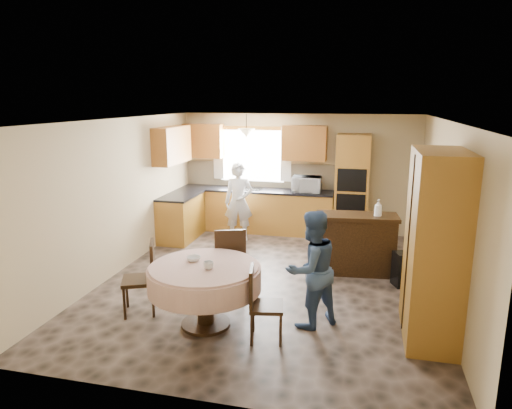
{
  "coord_description": "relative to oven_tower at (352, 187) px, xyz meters",
  "views": [
    {
      "loc": [
        1.37,
        -6.57,
        2.8
      ],
      "look_at": [
        -0.27,
        0.3,
        1.16
      ],
      "focal_mm": 32.0,
      "sensor_mm": 36.0,
      "label": 1
    }
  ],
  "objects": [
    {
      "name": "chair_left",
      "position": [
        -2.53,
        -4.09,
        -0.52
      ],
      "size": [
        0.56,
        0.56,
        0.98
      ],
      "rotation": [
        0.0,
        0.0,
        -1.16
      ],
      "color": "#321F0D",
      "rests_on": "floor"
    },
    {
      "name": "wall_right",
      "position": [
        1.35,
        -2.69,
        0.19
      ],
      "size": [
        0.02,
        6.0,
        2.5
      ],
      "primitive_type": "cube",
      "color": "tan",
      "rests_on": "floor"
    },
    {
      "name": "bowl_sideboard",
      "position": [
        -0.26,
        -1.98,
        -0.11
      ],
      "size": [
        0.24,
        0.24,
        0.06
      ],
      "primitive_type": "imported",
      "rotation": [
        0.0,
        0.0,
        0.09
      ],
      "color": "#B2B2B2",
      "rests_on": "sideboard"
    },
    {
      "name": "curtain_left",
      "position": [
        -2.9,
        0.24,
        0.59
      ],
      "size": [
        0.22,
        0.02,
        1.15
      ],
      "primitive_type": "cube",
      "color": "white",
      "rests_on": "wall_back"
    },
    {
      "name": "pendant",
      "position": [
        -2.15,
        -0.19,
        1.06
      ],
      "size": [
        0.36,
        0.36,
        0.18
      ],
      "primitive_type": "cone",
      "rotation": [
        3.14,
        0.0,
        0.0
      ],
      "color": "beige",
      "rests_on": "ceiling"
    },
    {
      "name": "bottle_sideboard",
      "position": [
        0.47,
        -1.98,
        0.03
      ],
      "size": [
        0.16,
        0.16,
        0.33
      ],
      "primitive_type": "imported",
      "rotation": [
        0.0,
        0.0,
        -0.38
      ],
      "color": "silver",
      "rests_on": "sideboard"
    },
    {
      "name": "person_dining",
      "position": [
        -0.35,
        -3.94,
        -0.32
      ],
      "size": [
        0.91,
        0.91,
        1.49
      ],
      "primitive_type": "imported",
      "rotation": [
        0.0,
        0.0,
        3.91
      ],
      "color": "#37517A",
      "rests_on": "floor"
    },
    {
      "name": "backsplash",
      "position": [
        -2.0,
        0.3,
        0.12
      ],
      "size": [
        3.3,
        0.02,
        0.55
      ],
      "primitive_type": "cube",
      "color": "beige",
      "rests_on": "wall_back"
    },
    {
      "name": "wall_cab_left",
      "position": [
        -3.2,
        0.15,
        0.85
      ],
      "size": [
        0.85,
        0.33,
        0.72
      ],
      "primitive_type": "cube",
      "color": "#B3702C",
      "rests_on": "wall_back"
    },
    {
      "name": "oven_lower",
      "position": [
        0.0,
        -0.31,
        -0.31
      ],
      "size": [
        0.56,
        0.01,
        0.45
      ],
      "primitive_type": "cube",
      "color": "black",
      "rests_on": "oven_tower"
    },
    {
      "name": "wall_cab_side",
      "position": [
        -3.48,
        -0.89,
        0.85
      ],
      "size": [
        0.33,
        1.2,
        0.72
      ],
      "primitive_type": "cube",
      "color": "#B3702C",
      "rests_on": "wall_left"
    },
    {
      "name": "space_heater",
      "position": [
        0.93,
        -2.35,
        -0.8
      ],
      "size": [
        0.46,
        0.39,
        0.53
      ],
      "primitive_type": "cube",
      "rotation": [
        0.0,
        0.0,
        0.38
      ],
      "color": "black",
      "rests_on": "floor"
    },
    {
      "name": "base_cab_back",
      "position": [
        -2.0,
        0.01,
        -0.62
      ],
      "size": [
        3.3,
        0.6,
        0.88
      ],
      "primitive_type": "cube",
      "color": "#CC8836",
      "rests_on": "floor"
    },
    {
      "name": "window",
      "position": [
        -2.15,
        0.29,
        0.54
      ],
      "size": [
        1.4,
        0.03,
        1.1
      ],
      "primitive_type": "cube",
      "color": "white",
      "rests_on": "wall_back"
    },
    {
      "name": "wall_left",
      "position": [
        -3.65,
        -2.69,
        0.19
      ],
      "size": [
        0.02,
        6.0,
        2.5
      ],
      "primitive_type": "cube",
      "color": "tan",
      "rests_on": "floor"
    },
    {
      "name": "microwave",
      "position": [
        -0.91,
        -0.04,
        0.02
      ],
      "size": [
        0.59,
        0.41,
        0.33
      ],
      "primitive_type": "imported",
      "rotation": [
        0.0,
        0.0,
        0.02
      ],
      "color": "silver",
      "rests_on": "counter_back"
    },
    {
      "name": "wall_back",
      "position": [
        -1.15,
        0.31,
        0.19
      ],
      "size": [
        5.0,
        0.02,
        2.5
      ],
      "primitive_type": "cube",
      "color": "tan",
      "rests_on": "floor"
    },
    {
      "name": "chair_back",
      "position": [
        -1.56,
        -3.41,
        -0.48
      ],
      "size": [
        0.59,
        0.59,
        1.05
      ],
      "rotation": [
        0.0,
        0.0,
        3.52
      ],
      "color": "#321F0D",
      "rests_on": "floor"
    },
    {
      "name": "sideboard",
      "position": [
        0.15,
        -1.98,
        -0.6
      ],
      "size": [
        1.34,
        0.66,
        0.92
      ],
      "primitive_type": "cube",
      "rotation": [
        0.0,
        0.0,
        0.1
      ],
      "color": "#321F0D",
      "rests_on": "floor"
    },
    {
      "name": "oven_tower",
      "position": [
        0.0,
        0.0,
        0.0
      ],
      "size": [
        0.66,
        0.62,
        2.12
      ],
      "primitive_type": "cube",
      "color": "#CC8836",
      "rests_on": "floor"
    },
    {
      "name": "cupboard",
      "position": [
        1.07,
        -3.88,
        0.06
      ],
      "size": [
        0.59,
        1.18,
        2.24
      ],
      "primitive_type": "cube",
      "color": "#CC8836",
      "rests_on": "floor"
    },
    {
      "name": "floor",
      "position": [
        -1.15,
        -2.69,
        -1.06
      ],
      "size": [
        5.0,
        6.0,
        0.01
      ],
      "primitive_type": "cube",
      "color": "brown",
      "rests_on": "ground"
    },
    {
      "name": "oven_upper",
      "position": [
        0.0,
        -0.31,
        0.19
      ],
      "size": [
        0.56,
        0.01,
        0.45
      ],
      "primitive_type": "cube",
      "color": "black",
      "rests_on": "oven_tower"
    },
    {
      "name": "ceiling",
      "position": [
        -1.15,
        -2.69,
        1.44
      ],
      "size": [
        5.0,
        6.0,
        0.01
      ],
      "primitive_type": "cube",
      "color": "white",
      "rests_on": "wall_back"
    },
    {
      "name": "counter_left",
      "position": [
        -3.35,
        -0.89,
        -0.16
      ],
      "size": [
        0.64,
        1.2,
        0.04
      ],
      "primitive_type": "cube",
      "color": "black",
      "rests_on": "base_cab_left"
    },
    {
      "name": "counter_back",
      "position": [
        -2.0,
        0.01,
        -0.16
      ],
      "size": [
        3.3,
        0.64,
        0.04
      ],
      "primitive_type": "cube",
      "color": "black",
      "rests_on": "base_cab_back"
    },
    {
      "name": "framed_picture",
      "position": [
        1.32,
        -1.66,
        0.64
      ],
      "size": [
        0.06,
        0.63,
        0.52
      ],
      "color": "gold",
      "rests_on": "wall_right"
    },
    {
      "name": "cup_table",
      "position": [
        -1.54,
        -4.37,
        -0.21
      ],
      "size": [
        0.14,
        0.14,
        0.09
      ],
      "primitive_type": "imported",
      "rotation": [
        0.0,
        0.0,
        0.22
      ],
      "color": "#B2B2B2",
      "rests_on": "dining_table"
    },
    {
      "name": "curtain_right",
      "position": [
        -1.4,
        0.24,
        0.59
      ],
      "size": [
        0.22,
        0.02,
        1.15
      ],
      "primitive_type": "cube",
      "color": "white",
      "rests_on": "wall_back"
    },
    {
      "name": "bowl_table",
      "position": [
        -1.82,
        -4.15,
        -0.23
      ],
      "size": [
        0.18,
        0.18,
        0.06
      ],
      "primitive_type": "imported",
      "rotation": [
        0.0,
        0.0,
        -0.02
      ],
      "color": "#B2B2B2",
      "rests_on": "dining_table"
    },
    {
      "name": "wall_front",
      "position": [
        -1.15,
        -5.69,
        0.19
      ],
      "size": [
        5.0,
        0.02,
        2.5
      ],
      "primitive_type": "cube",
      "color": "tan",
      "rests_on": "floor"
    },
    {
      "name": "dining_table",
      "position": [
        -1.63,
        -4.27,
        -0.44
      ],
      "size": [
        1.4,
        1.4,
        0.8
      ],
      "color": "#321F0D",
      "rests_on": "floor"
    },
    {
      "name": "base_cab_left",
      "position": [
        -3.35,
        -0.89,
        -0.62
      ],
      "size": [
        0.6,
        1.2,
        0.88
      ],
      "primitive_type": "cube",
      "color": "#CC8836",
      "rests_on": "floor"
    },
    {
      "name": "chair_right",
      "position": [
        -0.88,
        -4.43,
        -0.56
      ],
      "size": [
        0.45,
        0.45,
        0.9
      ],
      "rotation": [
        0.0,
        0.0,
        1.75
      ],
      "color": "#321F0D",
      "rests_on": "floor"
    },
    {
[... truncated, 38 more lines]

